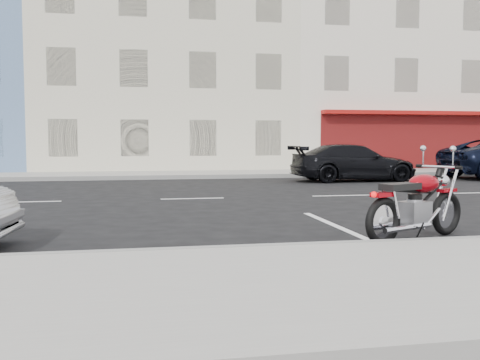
% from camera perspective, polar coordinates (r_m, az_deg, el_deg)
% --- Properties ---
extents(ground, '(120.00, 120.00, 0.00)m').
position_cam_1_polar(ground, '(13.99, 3.09, -1.84)').
color(ground, black).
rests_on(ground, ground).
extents(sidewalk_far, '(80.00, 3.40, 0.15)m').
position_cam_1_polar(sidewalk_far, '(22.31, -15.00, 0.47)').
color(sidewalk_far, gray).
rests_on(sidewalk_far, ground).
extents(curb_far, '(80.00, 0.12, 0.16)m').
position_cam_1_polar(curb_far, '(20.62, -15.35, 0.19)').
color(curb_far, gray).
rests_on(curb_far, ground).
extents(bldg_cream, '(12.00, 12.00, 11.50)m').
position_cam_1_polar(bldg_cream, '(30.14, -8.28, 12.32)').
color(bldg_cream, beige).
rests_on(bldg_cream, ground).
extents(bldg_corner, '(14.00, 12.00, 12.50)m').
position_cam_1_polar(bldg_corner, '(33.41, 15.15, 12.28)').
color(bldg_corner, beige).
rests_on(bldg_corner, ground).
extents(fire_hydrant, '(0.20, 0.20, 0.72)m').
position_cam_1_polar(fire_hydrant, '(26.83, 24.13, 1.83)').
color(fire_hydrant, beige).
rests_on(fire_hydrant, sidewalk_far).
extents(motorcycle, '(2.03, 1.08, 1.09)m').
position_cam_1_polar(motorcycle, '(8.94, 21.26, -2.32)').
color(motorcycle, black).
rests_on(motorcycle, ground).
extents(car_far, '(4.66, 1.97, 1.34)m').
position_cam_1_polar(car_far, '(19.98, 12.05, 1.82)').
color(car_far, black).
rests_on(car_far, ground).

